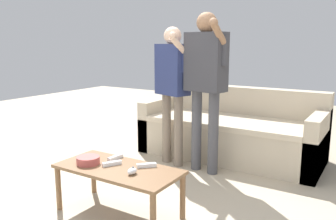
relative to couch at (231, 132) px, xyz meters
The scene contains 10 objects.
ground_plane 1.59m from the couch, 95.27° to the right, with size 12.00×12.00×0.00m, color tan.
couch is the anchor object (origin of this frame).
coffee_table 1.86m from the couch, 95.75° to the right, with size 0.99×0.46×0.39m.
snack_bowl 1.97m from the couch, 103.01° to the right, with size 0.18×0.18×0.06m, color #B24C47.
game_remote_nunchuk 1.91m from the couch, 90.20° to the right, with size 0.06×0.09×0.05m.
player_left 1.01m from the couch, 125.72° to the right, with size 0.43×0.40×1.50m.
player_center 0.98m from the couch, 93.74° to the right, with size 0.48×0.39×1.63m.
game_remote_wand_near 1.73m from the couch, 90.15° to the right, with size 0.13×0.13×0.03m.
game_remote_wand_far 1.86m from the couch, 98.04° to the right, with size 0.11×0.15×0.03m.
game_remote_wand_spare 1.75m from the couch, 101.01° to the right, with size 0.05×0.15×0.03m.
Camera 1 is at (1.65, -2.26, 1.33)m, focal length 37.29 mm.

